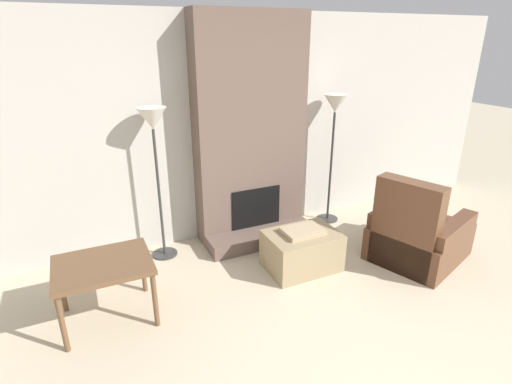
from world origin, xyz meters
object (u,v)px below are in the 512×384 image
at_px(side_table, 103,270).
at_px(floor_lamp_right, 335,115).
at_px(floor_lamp_left, 153,133).
at_px(ottoman, 302,250).
at_px(armchair, 416,237).

relative_size(side_table, floor_lamp_right, 0.47).
height_order(floor_lamp_left, floor_lamp_right, same).
distance_m(ottoman, floor_lamp_right, 1.78).
xyz_separation_m(ottoman, floor_lamp_left, (-1.27, 0.90, 1.20)).
height_order(ottoman, floor_lamp_right, floor_lamp_right).
relative_size(ottoman, floor_lamp_left, 0.45).
bearing_deg(floor_lamp_right, floor_lamp_left, 180.00).
height_order(armchair, floor_lamp_right, floor_lamp_right).
bearing_deg(side_table, armchair, -7.00).
bearing_deg(side_table, floor_lamp_left, 52.16).
height_order(side_table, floor_lamp_left, floor_lamp_left).
height_order(ottoman, side_table, side_table).
relative_size(armchair, floor_lamp_left, 0.73).
distance_m(floor_lamp_left, floor_lamp_right, 2.22).
xyz_separation_m(floor_lamp_left, floor_lamp_right, (2.22, 0.00, 0.00)).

